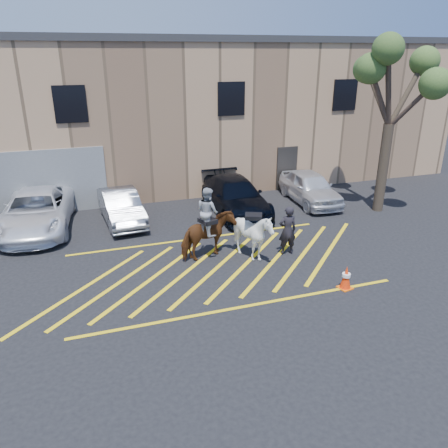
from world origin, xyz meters
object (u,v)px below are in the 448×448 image
object	(u,v)px
tree	(395,76)
saddled_white	(253,235)
mounted_bay	(208,230)
car_silver_sedan	(121,207)
car_white_suv	(310,187)
traffic_cone	(346,277)
car_blue_suv	(235,196)
car_white_pickup	(37,211)
handler	(288,230)

from	to	relation	value
tree	saddled_white	bearing A→B (deg)	-158.56
mounted_bay	car_silver_sedan	bearing A→B (deg)	118.92
car_silver_sedan	car_white_suv	size ratio (longest dim) A/B	0.94
mounted_bay	traffic_cone	xyz separation A→B (m)	(3.29, -3.32, -0.64)
mounted_bay	car_blue_suv	bearing A→B (deg)	58.94
car_white_pickup	saddled_white	world-z (taller)	saddled_white
car_blue_suv	car_silver_sedan	bearing A→B (deg)	176.20
mounted_bay	car_white_pickup	bearing A→B (deg)	140.83
car_blue_suv	handler	size ratio (longest dim) A/B	2.92
car_blue_suv	mounted_bay	size ratio (longest dim) A/B	2.04
car_silver_sedan	car_blue_suv	xyz separation A→B (m)	(4.87, -0.37, 0.08)
mounted_bay	traffic_cone	size ratio (longest dim) A/B	3.42
car_white_pickup	tree	xyz separation A→B (m)	(14.24, -2.36, 4.93)
car_white_pickup	handler	world-z (taller)	handler
car_white_suv	saddled_white	size ratio (longest dim) A/B	2.14
car_white_suv	traffic_cone	distance (m)	8.08
saddled_white	traffic_cone	size ratio (longest dim) A/B	2.72
car_blue_suv	handler	world-z (taller)	handler
car_blue_suv	car_white_suv	world-z (taller)	car_blue_suv
mounted_bay	saddled_white	distance (m)	1.53
saddled_white	handler	bearing A→B (deg)	-0.70
traffic_cone	car_white_suv	bearing A→B (deg)	68.86
car_blue_suv	mounted_bay	xyz separation A→B (m)	(-2.43, -4.04, 0.27)
handler	mounted_bay	xyz separation A→B (m)	(-2.69, 0.56, 0.14)
car_blue_suv	tree	size ratio (longest dim) A/B	0.70
car_white_suv	mounted_bay	bearing A→B (deg)	-142.54
saddled_white	traffic_cone	world-z (taller)	saddled_white
mounted_bay	saddled_white	world-z (taller)	mounted_bay
traffic_cone	saddled_white	bearing A→B (deg)	123.93
saddled_white	traffic_cone	xyz separation A→B (m)	(1.87, -2.77, -0.50)
car_silver_sedan	saddled_white	distance (m)	6.28
traffic_cone	tree	bearing A→B (deg)	46.60
car_white_suv	tree	world-z (taller)	tree
handler	tree	distance (m)	8.10
tree	mounted_bay	bearing A→B (deg)	-165.23
handler	car_white_suv	bearing A→B (deg)	-122.02
car_white_pickup	car_silver_sedan	xyz separation A→B (m)	(3.24, -0.22, -0.10)
car_silver_sedan	car_white_suv	bearing A→B (deg)	-6.02
car_blue_suv	saddled_white	world-z (taller)	saddled_white
car_blue_suv	car_white_suv	size ratio (longest dim) A/B	1.20
car_white_pickup	handler	size ratio (longest dim) A/B	3.13
car_blue_suv	tree	xyz separation A→B (m)	(6.13, -1.78, 4.95)
saddled_white	tree	distance (m)	9.06
car_blue_suv	traffic_cone	world-z (taller)	car_blue_suv
car_blue_suv	saddled_white	size ratio (longest dim) A/B	2.56
car_white_suv	tree	xyz separation A→B (m)	(2.37, -1.95, 4.97)
handler	car_white_pickup	bearing A→B (deg)	-27.49
car_white_suv	mounted_bay	distance (m)	7.50
car_silver_sedan	saddled_white	world-z (taller)	saddled_white
car_white_suv	saddled_white	world-z (taller)	saddled_white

